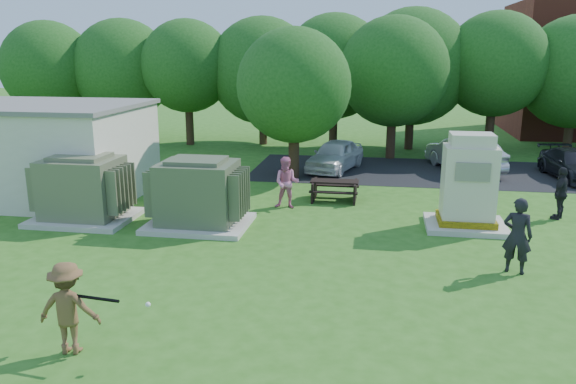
% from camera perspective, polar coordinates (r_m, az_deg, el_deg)
% --- Properties ---
extents(ground, '(120.00, 120.00, 0.00)m').
position_cam_1_polar(ground, '(12.43, -3.07, -10.36)').
color(ground, '#2D6619').
rests_on(ground, ground).
extents(service_building, '(10.00, 5.00, 3.20)m').
position_cam_1_polar(service_building, '(22.79, -27.10, 3.69)').
color(service_building, beige).
rests_on(service_building, ground).
extents(parking_strip, '(20.00, 6.00, 0.01)m').
position_cam_1_polar(parking_strip, '(25.46, 19.41, 1.75)').
color(parking_strip, '#232326').
rests_on(parking_strip, ground).
extents(transformer_left, '(3.00, 2.40, 2.07)m').
position_cam_1_polar(transformer_left, '(18.42, -20.10, 0.20)').
color(transformer_left, beige).
rests_on(transformer_left, ground).
extents(transformer_right, '(3.00, 2.40, 2.07)m').
position_cam_1_polar(transformer_right, '(16.93, -9.11, -0.29)').
color(transformer_right, beige).
rests_on(transformer_right, ground).
extents(generator_cabinet, '(2.33, 1.90, 2.83)m').
position_cam_1_polar(generator_cabinet, '(17.31, 17.83, 0.45)').
color(generator_cabinet, beige).
rests_on(generator_cabinet, ground).
extents(picnic_table, '(1.67, 1.25, 0.71)m').
position_cam_1_polar(picnic_table, '(19.79, 4.75, 0.41)').
color(picnic_table, black).
rests_on(picnic_table, ground).
extents(batter, '(1.13, 0.72, 1.67)m').
position_cam_1_polar(batter, '(10.62, -21.41, -10.92)').
color(batter, brown).
rests_on(batter, ground).
extents(person_by_generator, '(0.78, 0.64, 1.85)m').
position_cam_1_polar(person_by_generator, '(14.30, 22.27, -4.12)').
color(person_by_generator, black).
rests_on(person_by_generator, ground).
extents(person_at_picnic, '(0.85, 0.67, 1.74)m').
position_cam_1_polar(person_at_picnic, '(18.66, -0.12, 0.95)').
color(person_at_picnic, pink).
rests_on(person_at_picnic, ground).
extents(person_walking_right, '(0.86, 1.04, 1.66)m').
position_cam_1_polar(person_walking_right, '(19.42, 25.97, -0.11)').
color(person_walking_right, black).
rests_on(person_walking_right, ground).
extents(car_white, '(2.62, 4.23, 1.34)m').
position_cam_1_polar(car_white, '(24.73, 4.82, 3.75)').
color(car_white, white).
rests_on(car_white, ground).
extents(car_silver_a, '(3.11, 4.78, 1.49)m').
position_cam_1_polar(car_silver_a, '(25.70, 17.45, 3.70)').
color(car_silver_a, '#A4A4A8').
rests_on(car_silver_a, ground).
extents(car_dark, '(2.21, 4.28, 1.19)m').
position_cam_1_polar(car_dark, '(25.79, 26.99, 2.49)').
color(car_dark, black).
rests_on(car_dark, ground).
extents(batting_equipment, '(1.54, 0.17, 0.14)m').
position_cam_1_polar(batting_equipment, '(10.17, -18.59, -10.26)').
color(batting_equipment, black).
rests_on(batting_equipment, ground).
extents(tree_row, '(41.30, 13.30, 7.30)m').
position_cam_1_polar(tree_row, '(29.55, 8.15, 12.17)').
color(tree_row, '#47301E').
rests_on(tree_row, ground).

